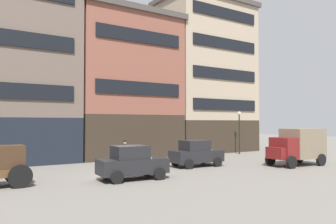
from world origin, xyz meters
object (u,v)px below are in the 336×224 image
at_px(sedan_light, 196,153).
at_px(pedestrian_officer, 125,151).
at_px(streetlamp_curbside, 239,126).
at_px(delivery_truck_near, 297,145).
at_px(sedan_parked_curb, 132,163).

xyz_separation_m(sedan_light, pedestrian_officer, (-3.83, 3.39, 0.07)).
bearing_deg(streetlamp_curbside, sedan_light, -151.81).
height_order(delivery_truck_near, sedan_parked_curb, delivery_truck_near).
height_order(sedan_light, streetlamp_curbside, streetlamp_curbside).
bearing_deg(sedan_parked_curb, pedestrian_officer, 67.76).
height_order(sedan_light, pedestrian_officer, sedan_light).
xyz_separation_m(delivery_truck_near, sedan_parked_curb, (-12.56, 1.23, -0.51)).
bearing_deg(sedan_parked_curb, streetlamp_curbside, 25.15).
bearing_deg(delivery_truck_near, sedan_parked_curb, 174.43).
bearing_deg(sedan_light, delivery_truck_near, -28.69).
bearing_deg(streetlamp_curbside, sedan_parked_curb, -154.85).
height_order(delivery_truck_near, pedestrian_officer, delivery_truck_near).
distance_m(sedan_light, pedestrian_officer, 5.12).
bearing_deg(pedestrian_officer, sedan_light, -41.48).
xyz_separation_m(sedan_parked_curb, streetlamp_curbside, (15.31, 7.19, 1.76)).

